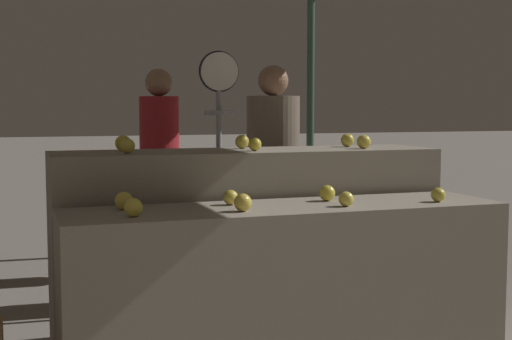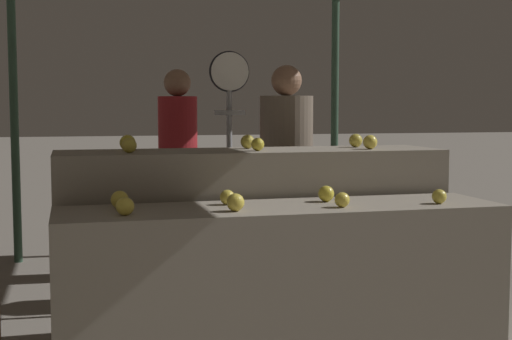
{
  "view_description": "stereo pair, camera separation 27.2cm",
  "coord_description": "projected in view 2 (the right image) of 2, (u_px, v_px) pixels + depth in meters",
  "views": [
    {
      "loc": [
        -1.25,
        -3.17,
        1.31
      ],
      "look_at": [
        -0.05,
        0.3,
        0.99
      ],
      "focal_mm": 50.0,
      "sensor_mm": 36.0,
      "label": 1
    },
    {
      "loc": [
        -0.99,
        -3.25,
        1.31
      ],
      "look_at": [
        -0.05,
        0.3,
        0.99
      ],
      "focal_mm": 50.0,
      "sensor_mm": 36.0,
      "label": 2
    }
  ],
  "objects": [
    {
      "name": "person_vendor_at_scale",
      "position": [
        286.0,
        165.0,
        4.91
      ],
      "size": [
        0.43,
        0.43,
        1.6
      ],
      "rotation": [
        0.0,
        0.0,
        3.35
      ],
      "color": "#2D2D38",
      "rests_on": "ground_plane"
    },
    {
      "name": "apple_back_3",
      "position": [
        128.0,
        143.0,
        3.9
      ],
      "size": [
        0.09,
        0.09,
        0.09
      ],
      "primitive_type": "sphere",
      "color": "gold",
      "rests_on": "display_counter_back"
    },
    {
      "name": "apple_front_3",
      "position": [
        439.0,
        196.0,
        3.5
      ],
      "size": [
        0.07,
        0.07,
        0.07
      ],
      "primitive_type": "sphere",
      "color": "gold",
      "rests_on": "display_counter_front"
    },
    {
      "name": "apple_front_0",
      "position": [
        125.0,
        206.0,
        3.12
      ],
      "size": [
        0.08,
        0.08,
        0.08
      ],
      "primitive_type": "sphere",
      "color": "yellow",
      "rests_on": "display_counter_front"
    },
    {
      "name": "apple_back_0",
      "position": [
        129.0,
        146.0,
        3.7
      ],
      "size": [
        0.08,
        0.08,
        0.08
      ],
      "primitive_type": "sphere",
      "color": "gold",
      "rests_on": "display_counter_back"
    },
    {
      "name": "display_counter_back",
      "position": [
        252.0,
        244.0,
        4.03
      ],
      "size": [
        2.15,
        0.55,
        1.07
      ],
      "primitive_type": "cube",
      "color": "gray",
      "rests_on": "ground_plane"
    },
    {
      "name": "produce_scale",
      "position": [
        230.0,
        124.0,
        4.57
      ],
      "size": [
        0.26,
        0.2,
        1.67
      ],
      "color": "#99999E",
      "rests_on": "ground_plane"
    },
    {
      "name": "apple_front_1",
      "position": [
        235.0,
        202.0,
        3.25
      ],
      "size": [
        0.08,
        0.08,
        0.08
      ],
      "primitive_type": "sphere",
      "color": "yellow",
      "rests_on": "display_counter_front"
    },
    {
      "name": "apple_front_2",
      "position": [
        342.0,
        200.0,
        3.38
      ],
      "size": [
        0.07,
        0.07,
        0.07
      ],
      "primitive_type": "sphere",
      "color": "yellow",
      "rests_on": "display_counter_front"
    },
    {
      "name": "apple_back_2",
      "position": [
        370.0,
        142.0,
        4.04
      ],
      "size": [
        0.08,
        0.08,
        0.08
      ],
      "primitive_type": "sphere",
      "color": "yellow",
      "rests_on": "display_counter_back"
    },
    {
      "name": "apple_front_5",
      "position": [
        227.0,
        197.0,
        3.47
      ],
      "size": [
        0.07,
        0.07,
        0.07
      ],
      "primitive_type": "sphere",
      "color": "yellow",
      "rests_on": "display_counter_front"
    },
    {
      "name": "apple_front_4",
      "position": [
        120.0,
        200.0,
        3.34
      ],
      "size": [
        0.08,
        0.08,
        0.08
      ],
      "primitive_type": "sphere",
      "color": "yellow",
      "rests_on": "display_counter_front"
    },
    {
      "name": "apple_back_5",
      "position": [
        356.0,
        141.0,
        4.24
      ],
      "size": [
        0.08,
        0.08,
        0.08
      ],
      "primitive_type": "sphere",
      "color": "gold",
      "rests_on": "display_counter_back"
    },
    {
      "name": "apple_front_6",
      "position": [
        326.0,
        194.0,
        3.58
      ],
      "size": [
        0.08,
        0.08,
        0.08
      ],
      "primitive_type": "sphere",
      "color": "gold",
      "rests_on": "display_counter_front"
    },
    {
      "name": "person_customer_left",
      "position": [
        178.0,
        155.0,
        5.57
      ],
      "size": [
        0.37,
        0.37,
        1.61
      ],
      "rotation": [
        0.0,
        0.0,
        2.89
      ],
      "color": "#2D2D38",
      "rests_on": "ground_plane"
    },
    {
      "name": "apple_back_1",
      "position": [
        258.0,
        144.0,
        3.88
      ],
      "size": [
        0.07,
        0.07,
        0.07
      ],
      "primitive_type": "sphere",
      "color": "gold",
      "rests_on": "display_counter_back"
    },
    {
      "name": "apple_back_4",
      "position": [
        247.0,
        142.0,
        4.09
      ],
      "size": [
        0.08,
        0.08,
        0.08
      ],
      "primitive_type": "sphere",
      "color": "gold",
      "rests_on": "display_counter_back"
    },
    {
      "name": "display_counter_front",
      "position": [
        282.0,
        291.0,
        3.46
      ],
      "size": [
        2.15,
        0.55,
        0.84
      ],
      "primitive_type": "cube",
      "color": "gray",
      "rests_on": "ground_plane"
    }
  ]
}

